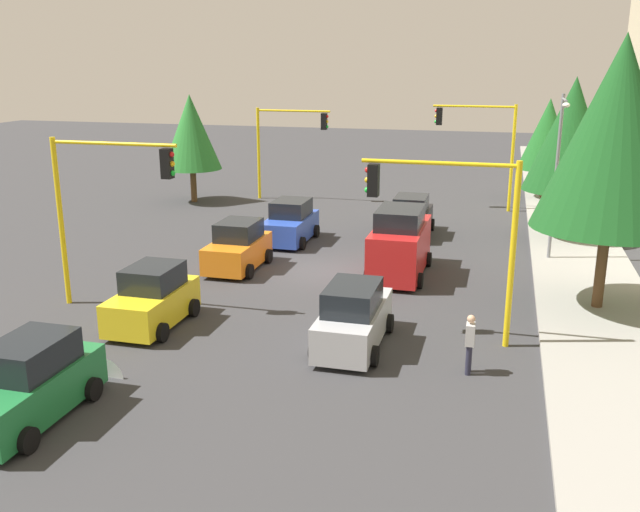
# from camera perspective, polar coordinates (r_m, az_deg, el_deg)

# --- Properties ---
(ground_plane) EXTENTS (120.00, 120.00, 0.00)m
(ground_plane) POSITION_cam_1_polar(r_m,az_deg,el_deg) (28.33, -0.23, -1.23)
(ground_plane) COLOR #353538
(sidewalk_kerb) EXTENTS (80.00, 4.00, 0.15)m
(sidewalk_kerb) POSITION_cam_1_polar(r_m,az_deg,el_deg) (32.39, 20.45, 0.08)
(sidewalk_kerb) COLOR gray
(sidewalk_kerb) RESTS_ON ground
(lane_arrow_near) EXTENTS (2.40, 1.10, 1.10)m
(lane_arrow_near) POSITION_cam_1_polar(r_m,az_deg,el_deg) (19.61, -18.03, -10.06)
(lane_arrow_near) COLOR silver
(lane_arrow_near) RESTS_ON ground
(traffic_signal_near_left) EXTENTS (0.36, 4.59, 5.59)m
(traffic_signal_near_left) POSITION_cam_1_polar(r_m,az_deg,el_deg) (20.65, 10.72, 3.40)
(traffic_signal_near_left) COLOR yellow
(traffic_signal_near_left) RESTS_ON ground
(traffic_signal_far_right) EXTENTS (0.36, 4.59, 5.53)m
(traffic_signal_far_right) POSITION_cam_1_polar(r_m,az_deg,el_deg) (42.35, -2.74, 9.87)
(traffic_signal_far_right) COLOR yellow
(traffic_signal_far_right) RESTS_ON ground
(traffic_signal_near_right) EXTENTS (0.36, 4.59, 5.84)m
(traffic_signal_near_right) POSITION_cam_1_polar(r_m,az_deg,el_deg) (24.23, -17.32, 5.16)
(traffic_signal_near_right) COLOR yellow
(traffic_signal_near_right) RESTS_ON ground
(traffic_signal_far_left) EXTENTS (0.36, 4.59, 5.97)m
(traffic_signal_far_left) POSITION_cam_1_polar(r_m,az_deg,el_deg) (40.37, 13.12, 9.59)
(traffic_signal_far_left) COLOR yellow
(traffic_signal_far_left) RESTS_ON ground
(street_lamp_curbside) EXTENTS (2.15, 0.28, 7.00)m
(street_lamp_curbside) POSITION_cam_1_polar(r_m,az_deg,el_deg) (30.09, 18.98, 7.42)
(street_lamp_curbside) COLOR slate
(street_lamp_curbside) RESTS_ON ground
(tree_roadside_far) EXTENTS (3.37, 3.37, 6.12)m
(tree_roadside_far) POSITION_cam_1_polar(r_m,az_deg,el_deg) (44.42, 18.22, 9.49)
(tree_roadside_far) COLOR brown
(tree_roadside_far) RESTS_ON ground
(tree_roadside_mid) EXTENTS (4.16, 4.16, 7.60)m
(tree_roadside_mid) POSITION_cam_1_polar(r_m,az_deg,el_deg) (34.43, 19.98, 9.36)
(tree_roadside_mid) COLOR brown
(tree_roadside_mid) RESTS_ON ground
(tree_roadside_near) EXTENTS (4.99, 4.99, 9.15)m
(tree_roadside_near) POSITION_cam_1_polar(r_m,az_deg,el_deg) (24.49, 23.19, 9.22)
(tree_roadside_near) COLOR brown
(tree_roadside_near) RESTS_ON ground
(tree_opposite_side) EXTENTS (3.51, 3.51, 6.39)m
(tree_opposite_side) POSITION_cam_1_polar(r_m,az_deg,el_deg) (42.41, -10.56, 9.97)
(tree_opposite_side) COLOR brown
(tree_opposite_side) RESTS_ON ground
(delivery_van_red) EXTENTS (4.80, 2.22, 2.77)m
(delivery_van_red) POSITION_cam_1_polar(r_m,az_deg,el_deg) (27.61, 6.59, 0.98)
(delivery_van_red) COLOR red
(delivery_van_red) RESTS_ON ground
(car_silver) EXTENTS (4.19, 1.96, 1.98)m
(car_silver) POSITION_cam_1_polar(r_m,az_deg,el_deg) (20.76, 2.76, -5.10)
(car_silver) COLOR #B2B5BA
(car_silver) RESTS_ON ground
(car_yellow) EXTENTS (3.65, 2.01, 1.98)m
(car_yellow) POSITION_cam_1_polar(r_m,az_deg,el_deg) (22.97, -13.60, -3.46)
(car_yellow) COLOR yellow
(car_yellow) RESTS_ON ground
(car_orange) EXTENTS (3.72, 2.05, 1.98)m
(car_orange) POSITION_cam_1_polar(r_m,az_deg,el_deg) (28.60, -6.76, 0.70)
(car_orange) COLOR orange
(car_orange) RESTS_ON ground
(car_black) EXTENTS (3.91, 2.03, 1.98)m
(car_black) POSITION_cam_1_polar(r_m,az_deg,el_deg) (34.19, 7.49, 3.17)
(car_black) COLOR black
(car_black) RESTS_ON ground
(car_blue) EXTENTS (3.91, 2.10, 1.98)m
(car_blue) POSITION_cam_1_polar(r_m,az_deg,el_deg) (32.69, -2.45, 2.71)
(car_blue) COLOR blue
(car_blue) RESTS_ON ground
(car_green) EXTENTS (4.09, 1.99, 1.98)m
(car_green) POSITION_cam_1_polar(r_m,az_deg,el_deg) (18.07, -22.81, -9.71)
(car_green) COLOR #1E7238
(car_green) RESTS_ON ground
(pedestrian_crossing) EXTENTS (0.40, 0.24, 1.70)m
(pedestrian_crossing) POSITION_cam_1_polar(r_m,az_deg,el_deg) (19.41, 12.21, -6.96)
(pedestrian_crossing) COLOR #262638
(pedestrian_crossing) RESTS_ON ground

